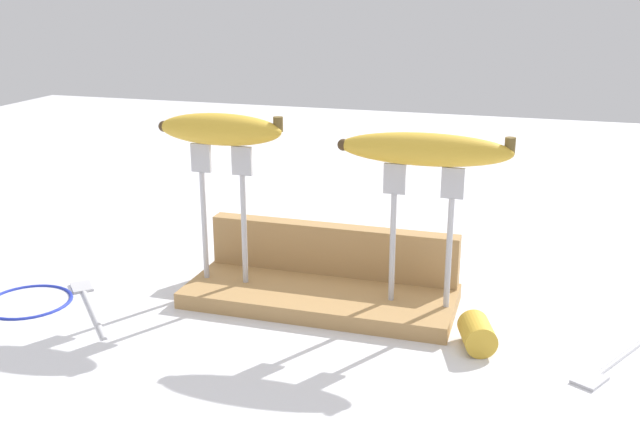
% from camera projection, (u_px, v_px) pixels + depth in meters
% --- Properties ---
extents(ground_plane, '(3.00, 3.00, 0.00)m').
position_uv_depth(ground_plane, '(320.00, 303.00, 0.93)').
color(ground_plane, silver).
extents(wooden_board, '(0.34, 0.14, 0.02)m').
position_uv_depth(wooden_board, '(320.00, 296.00, 0.93)').
color(wooden_board, '#A87F4C').
rests_on(wooden_board, ground).
extents(board_backstop, '(0.33, 0.02, 0.07)m').
position_uv_depth(board_backstop, '(332.00, 249.00, 0.97)').
color(board_backstop, '#A87F4C').
rests_on(board_backstop, wooden_board).
extents(fork_stand_left, '(0.08, 0.01, 0.18)m').
position_uv_depth(fork_stand_left, '(223.00, 201.00, 0.93)').
color(fork_stand_left, '#B2B2B7').
rests_on(fork_stand_left, wooden_board).
extents(fork_stand_right, '(0.09, 0.01, 0.17)m').
position_uv_depth(fork_stand_right, '(422.00, 222.00, 0.86)').
color(fork_stand_right, '#B2B2B7').
rests_on(fork_stand_right, wooden_board).
extents(banana_raised_left, '(0.16, 0.05, 0.04)m').
position_uv_depth(banana_raised_left, '(220.00, 129.00, 0.90)').
color(banana_raised_left, gold).
rests_on(banana_raised_left, fork_stand_left).
extents(banana_raised_right, '(0.20, 0.05, 0.04)m').
position_uv_depth(banana_raised_right, '(425.00, 149.00, 0.83)').
color(banana_raised_right, gold).
rests_on(banana_raised_right, fork_stand_right).
extents(fork_fallen_near, '(0.14, 0.15, 0.01)m').
position_uv_depth(fork_fallen_near, '(88.00, 299.00, 0.94)').
color(fork_fallen_near, '#B2B2B7').
rests_on(fork_fallen_near, ground).
extents(fork_fallen_far, '(0.11, 0.17, 0.01)m').
position_uv_depth(fork_fallen_far, '(612.00, 362.00, 0.78)').
color(fork_fallen_far, '#B2B2B7').
rests_on(fork_fallen_far, ground).
extents(banana_chunk_near, '(0.05, 0.06, 0.04)m').
position_uv_depth(banana_chunk_near, '(477.00, 333.00, 0.81)').
color(banana_chunk_near, gold).
rests_on(banana_chunk_near, ground).
extents(wire_coil, '(0.11, 0.11, 0.01)m').
position_uv_depth(wire_coil, '(28.00, 300.00, 0.94)').
color(wire_coil, '#1E2DA5').
rests_on(wire_coil, ground).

